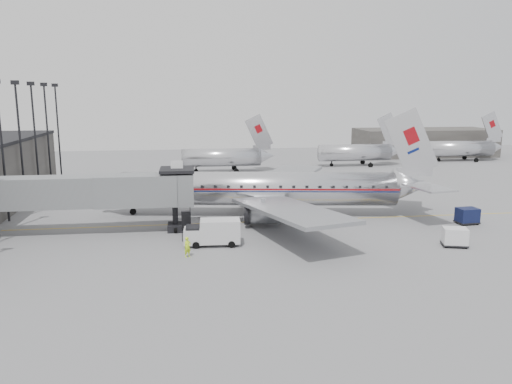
# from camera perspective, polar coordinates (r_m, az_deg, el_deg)

# --- Properties ---
(ground) EXTENTS (160.00, 160.00, 0.00)m
(ground) POSITION_cam_1_polar(r_m,az_deg,el_deg) (48.87, 1.77, -5.13)
(ground) COLOR slate
(ground) RESTS_ON ground
(hangar) EXTENTS (30.00, 12.00, 6.00)m
(hangar) POSITION_cam_1_polar(r_m,az_deg,el_deg) (119.16, 18.64, 5.41)
(hangar) COLOR #383533
(hangar) RESTS_ON ground
(apron_line) EXTENTS (60.00, 0.15, 0.01)m
(apron_line) POSITION_cam_1_polar(r_m,az_deg,el_deg) (55.09, 3.81, -3.27)
(apron_line) COLOR gold
(apron_line) RESTS_ON ground
(jet_bridge) EXTENTS (21.00, 6.20, 7.10)m
(jet_bridge) POSITION_cam_1_polar(r_m,az_deg,el_deg) (51.56, -17.50, -0.01)
(jet_bridge) COLOR slate
(jet_bridge) RESTS_ON ground
(floodlight_masts) EXTENTS (0.90, 42.25, 15.25)m
(floodlight_masts) POSITION_cam_1_polar(r_m,az_deg,el_deg) (62.64, -26.17, 5.13)
(floodlight_masts) COLOR black
(floodlight_masts) RESTS_ON ground
(distant_aircraft_near) EXTENTS (16.39, 3.20, 10.26)m
(distant_aircraft_near) POSITION_cam_1_polar(r_m,az_deg,el_deg) (89.13, -3.87, 4.05)
(distant_aircraft_near) COLOR silver
(distant_aircraft_near) RESTS_ON ground
(distant_aircraft_mid) EXTENTS (16.39, 3.20, 10.26)m
(distant_aircraft_mid) POSITION_cam_1_polar(r_m,az_deg,el_deg) (98.28, 11.31, 4.52)
(distant_aircraft_mid) COLOR silver
(distant_aircraft_mid) RESTS_ON ground
(distant_aircraft_far) EXTENTS (16.39, 3.20, 10.26)m
(distant_aircraft_far) POSITION_cam_1_polar(r_m,az_deg,el_deg) (111.93, 22.36, 4.69)
(distant_aircraft_far) COLOR silver
(distant_aircraft_far) RESTS_ON ground
(airliner) EXTENTS (38.76, 35.66, 12.31)m
(airliner) POSITION_cam_1_polar(r_m,az_deg,el_deg) (56.80, 1.06, 0.39)
(airliner) COLOR silver
(airliner) RESTS_ON ground
(service_van) EXTENTS (5.21, 2.25, 2.40)m
(service_van) POSITION_cam_1_polar(r_m,az_deg,el_deg) (46.01, -4.94, -4.57)
(service_van) COLOR #BDBDBF
(service_van) RESTS_ON ground
(baggage_cart_navy) EXTENTS (2.33, 1.85, 1.73)m
(baggage_cart_navy) POSITION_cam_1_polar(r_m,az_deg,el_deg) (57.96, 23.00, -2.49)
(baggage_cart_navy) COLOR #0D1336
(baggage_cart_navy) RESTS_ON ground
(baggage_cart_white) EXTENTS (2.56, 2.21, 1.72)m
(baggage_cart_white) POSITION_cam_1_polar(r_m,az_deg,el_deg) (49.10, 21.78, -4.76)
(baggage_cart_white) COLOR silver
(baggage_cart_white) RESTS_ON ground
(ramp_worker) EXTENTS (0.77, 0.71, 1.77)m
(ramp_worker) POSITION_cam_1_polar(r_m,az_deg,el_deg) (43.08, -7.83, -6.26)
(ramp_worker) COLOR #C6F21C
(ramp_worker) RESTS_ON ground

